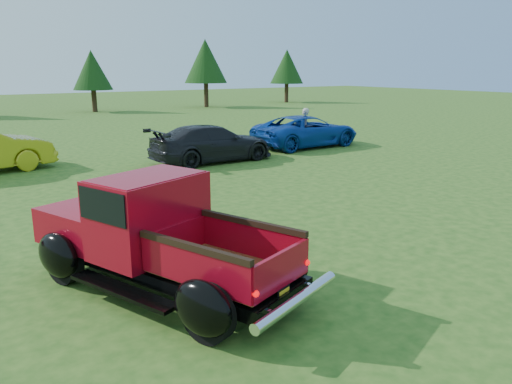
% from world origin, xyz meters
% --- Properties ---
extents(ground, '(120.00, 120.00, 0.00)m').
position_xyz_m(ground, '(0.00, 0.00, 0.00)').
color(ground, '#254E16').
rests_on(ground, ground).
extents(tree_mid_right, '(2.82, 2.82, 4.40)m').
position_xyz_m(tree_mid_right, '(6.00, 30.00, 2.97)').
color(tree_mid_right, '#332114').
rests_on(tree_mid_right, ground).
extents(tree_east, '(3.46, 3.46, 5.40)m').
position_xyz_m(tree_east, '(15.00, 29.50, 3.66)').
color(tree_east, '#332114').
rests_on(tree_east, ground).
extents(tree_far_east, '(3.07, 3.07, 4.80)m').
position_xyz_m(tree_far_east, '(24.00, 30.50, 3.25)').
color(tree_far_east, '#332114').
rests_on(tree_far_east, ground).
extents(pickup_truck, '(3.29, 4.74, 1.65)m').
position_xyz_m(pickup_truck, '(-2.10, -0.74, 0.79)').
color(pickup_truck, black).
rests_on(pickup_truck, ground).
extents(show_car_grey, '(4.42, 1.92, 1.27)m').
position_xyz_m(show_car_grey, '(3.50, 7.57, 0.63)').
color(show_car_grey, black).
rests_on(show_car_grey, ground).
extents(show_car_blue, '(4.65, 2.27, 1.27)m').
position_xyz_m(show_car_blue, '(8.34, 8.41, 0.64)').
color(show_car_blue, '#0D3798').
rests_on(show_car_blue, ground).
extents(spectator, '(0.67, 0.59, 1.55)m').
position_xyz_m(spectator, '(8.42, 8.63, 0.77)').
color(spectator, '#B9AFA0').
rests_on(spectator, ground).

